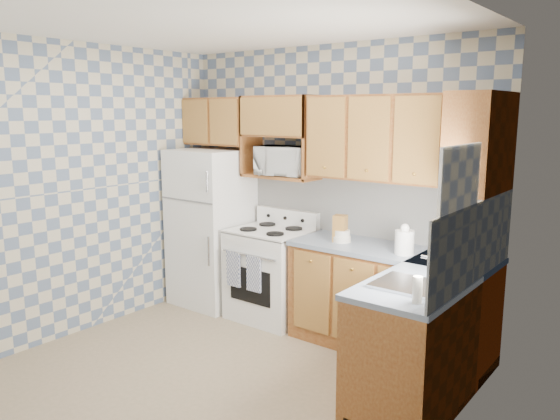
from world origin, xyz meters
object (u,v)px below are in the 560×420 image
at_px(stove_body, 271,275).
at_px(electric_kettle, 404,242).
at_px(microwave, 284,161).
at_px(refrigerator, 212,227).

xyz_separation_m(stove_body, electric_kettle, (1.46, -0.07, 0.57)).
relative_size(microwave, electric_kettle, 2.63).
distance_m(refrigerator, electric_kettle, 2.27).
distance_m(refrigerator, stove_body, 0.89).
bearing_deg(microwave, stove_body, -114.54).
relative_size(refrigerator, microwave, 3.21).
height_order(refrigerator, electric_kettle, refrigerator).
bearing_deg(refrigerator, electric_kettle, -1.18).
distance_m(stove_body, electric_kettle, 1.57).
bearing_deg(stove_body, refrigerator, -178.22).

